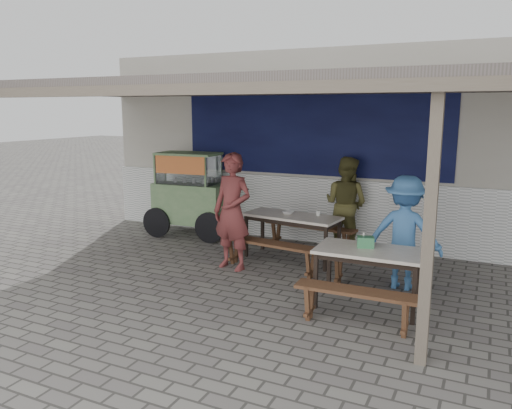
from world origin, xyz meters
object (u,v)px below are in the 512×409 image
at_px(bench_left_wall, 310,231).
at_px(bench_right_street, 356,300).
at_px(table_right, 369,256).
at_px(patron_wall_side, 346,204).
at_px(tissue_box, 363,241).
at_px(table_left, 292,220).
at_px(patron_right_table, 405,233).
at_px(bench_left_street, 271,249).
at_px(patron_street_side, 232,212).
at_px(donation_box, 366,242).
at_px(condiment_bowl, 288,212).
at_px(condiment_jar, 318,213).
at_px(bench_right_wall, 378,267).
at_px(vendor_cart, 191,191).

xyz_separation_m(bench_left_wall, bench_right_street, (1.52, -2.79, -0.01)).
xyz_separation_m(table_right, patron_wall_side, (-0.96, 2.40, 0.15)).
bearing_deg(bench_right_street, tissue_box, 97.79).
relative_size(table_left, patron_right_table, 1.04).
height_order(bench_left_street, patron_street_side, patron_street_side).
bearing_deg(bench_right_street, donation_box, 95.17).
bearing_deg(table_left, tissue_box, -34.50).
relative_size(bench_left_wall, condiment_bowl, 8.24).
xyz_separation_m(bench_left_wall, patron_wall_side, (0.55, 0.26, 0.48)).
height_order(table_left, bench_left_street, table_left).
height_order(bench_left_wall, bench_right_street, same).
relative_size(bench_left_street, patron_street_side, 0.94).
relative_size(bench_left_street, condiment_bowl, 8.24).
relative_size(table_left, bench_right_street, 1.17).
distance_m(patron_right_table, condiment_jar, 1.62).
height_order(bench_right_street, bench_right_wall, same).
bearing_deg(table_left, patron_wall_side, 62.88).
bearing_deg(patron_wall_side, bench_right_wall, 133.23).
bearing_deg(donation_box, condiment_bowl, 137.92).
distance_m(bench_right_street, vendor_cart, 4.86).
distance_m(donation_box, condiment_jar, 1.90).
relative_size(table_right, patron_street_side, 0.72).
height_order(patron_right_table, condiment_bowl, patron_right_table).
distance_m(vendor_cart, condiment_bowl, 2.35).
bearing_deg(table_right, bench_left_wall, 124.09).
relative_size(tissue_box, condiment_jar, 1.37).
xyz_separation_m(table_left, bench_right_wall, (1.58, -0.81, -0.34)).
xyz_separation_m(patron_street_side, patron_right_table, (2.53, 0.25, -0.12)).
bearing_deg(bench_right_wall, bench_left_street, 174.01).
distance_m(tissue_box, condiment_bowl, 2.07).
relative_size(patron_wall_side, condiment_bowl, 8.05).
bearing_deg(donation_box, bench_left_street, 155.69).
distance_m(bench_left_wall, condiment_bowl, 0.77).
distance_m(bench_right_street, bench_right_wall, 1.31).
distance_m(bench_right_wall, condiment_bowl, 1.93).
bearing_deg(donation_box, bench_right_street, -83.70).
height_order(table_left, patron_wall_side, patron_wall_side).
height_order(bench_right_street, condiment_jar, condiment_jar).
xyz_separation_m(vendor_cart, patron_wall_side, (2.99, 0.29, -0.06)).
xyz_separation_m(table_left, table_right, (1.59, -1.47, -0.00)).
bearing_deg(bench_right_wall, patron_wall_side, 117.35).
bearing_deg(vendor_cart, bench_right_street, -38.55).
relative_size(patron_street_side, condiment_bowl, 8.81).
distance_m(bench_right_wall, vendor_cart, 4.23).
bearing_deg(condiment_bowl, bench_right_street, -52.14).
relative_size(table_left, bench_left_street, 0.97).
bearing_deg(condiment_bowl, patron_right_table, -17.45).
xyz_separation_m(bench_left_wall, donation_box, (1.44, -2.07, 0.47)).
distance_m(patron_street_side, patron_right_table, 2.55).
relative_size(bench_right_street, condiment_bowl, 6.83).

